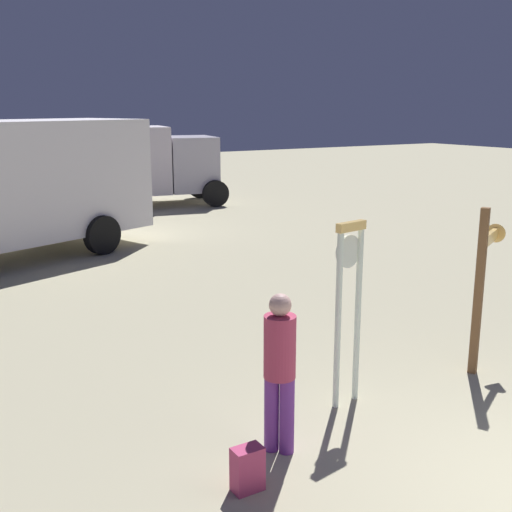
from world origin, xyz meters
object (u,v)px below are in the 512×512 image
object	(u,v)px
arrow_sign	(487,263)
box_truck_near	(12,185)
standing_clock	(348,296)
person_near_clock	(280,365)
box_truck_far	(128,162)
backpack	(247,469)

from	to	relation	value
arrow_sign	box_truck_near	size ratio (longest dim) A/B	0.30
standing_clock	person_near_clock	distance (m)	1.38
box_truck_near	box_truck_far	distance (m)	7.71
arrow_sign	box_truck_far	world-z (taller)	box_truck_far
arrow_sign	person_near_clock	distance (m)	3.55
standing_clock	arrow_sign	bearing A→B (deg)	-0.63
box_truck_far	person_near_clock	bearing A→B (deg)	-105.17
standing_clock	box_truck_far	xyz separation A→B (m)	(3.11, 15.52, 0.20)
arrow_sign	backpack	world-z (taller)	arrow_sign
box_truck_near	person_near_clock	bearing A→B (deg)	-87.12
box_truck_near	box_truck_far	bearing A→B (deg)	51.05
backpack	box_truck_far	bearing A→B (deg)	73.23
standing_clock	backpack	world-z (taller)	standing_clock
standing_clock	box_truck_near	bearing A→B (deg)	100.36
person_near_clock	backpack	distance (m)	1.02
person_near_clock	box_truck_far	xyz separation A→B (m)	(4.34, 16.02, 0.58)
standing_clock	box_truck_far	distance (m)	15.83
arrow_sign	backpack	distance (m)	4.35
person_near_clock	box_truck_near	xyz separation A→B (m)	(-0.50, 10.02, 0.73)
arrow_sign	box_truck_near	world-z (taller)	box_truck_near
person_near_clock	box_truck_far	bearing A→B (deg)	74.83
arrow_sign	person_near_clock	xyz separation A→B (m)	(-3.49, -0.47, -0.46)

